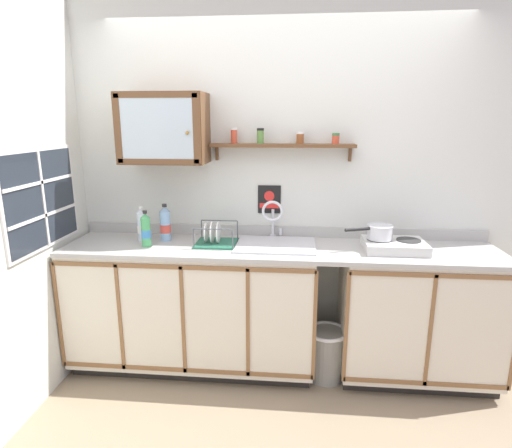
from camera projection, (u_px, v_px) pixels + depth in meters
floor at (275, 401)px, 2.77m from camera, size 6.04×6.04×0.00m
back_wall at (282, 182)px, 3.11m from camera, size 3.64×0.07×2.69m
lower_cabinet_run at (193, 307)px, 3.09m from camera, size 1.77×0.57×0.92m
lower_cabinet_run_right at (417, 317)px, 2.94m from camera, size 1.07×0.57×0.92m
countertop at (279, 249)px, 2.92m from camera, size 3.00×0.59×0.03m
backsplash at (281, 231)px, 3.17m from camera, size 3.00×0.02×0.08m
sink at (275, 248)px, 2.96m from camera, size 0.55×0.46×0.41m
hot_plate_stove at (394, 245)px, 2.82m from camera, size 0.40×0.31×0.07m
saucepan at (379, 232)px, 2.83m from camera, size 0.33×0.19×0.10m
bottle_water_blue_0 at (165, 224)px, 3.04m from camera, size 0.08×0.08×0.27m
bottle_water_clear_1 at (142, 226)px, 3.03m from camera, size 0.06×0.06×0.26m
bottle_soda_green_2 at (146, 231)px, 2.90m from camera, size 0.07×0.07×0.25m
dish_rack at (215, 239)px, 2.97m from camera, size 0.29×0.27×0.16m
wall_cabinet at (164, 128)px, 2.92m from camera, size 0.60×0.34×0.48m
spice_shelf at (282, 144)px, 2.96m from camera, size 1.02×0.14×0.23m
warning_sign at (269, 200)px, 3.12m from camera, size 0.17×0.01×0.21m
window at (41, 199)px, 2.68m from camera, size 0.03×0.78×0.64m
trash_bin at (326, 353)px, 2.99m from camera, size 0.29×0.29×0.37m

